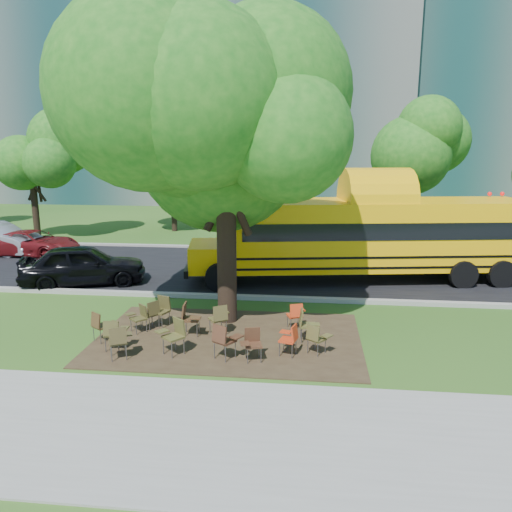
# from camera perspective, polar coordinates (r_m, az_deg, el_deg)

# --- Properties ---
(ground) EXTENTS (160.00, 160.00, 0.00)m
(ground) POSITION_cam_1_polar(r_m,az_deg,el_deg) (14.18, -6.87, -8.44)
(ground) COLOR #234916
(ground) RESTS_ON ground
(sidewalk) EXTENTS (60.00, 4.00, 0.04)m
(sidewalk) POSITION_cam_1_polar(r_m,az_deg,el_deg) (9.86, -13.79, -18.62)
(sidewalk) COLOR gray
(sidewalk) RESTS_ON ground
(dirt_patch) EXTENTS (7.00, 4.50, 0.03)m
(dirt_patch) POSITION_cam_1_polar(r_m,az_deg,el_deg) (13.53, -3.17, -9.36)
(dirt_patch) COLOR #382819
(dirt_patch) RESTS_ON ground
(asphalt_road) EXTENTS (80.00, 8.00, 0.04)m
(asphalt_road) POSITION_cam_1_polar(r_m,az_deg,el_deg) (20.74, -2.52, -1.50)
(asphalt_road) COLOR black
(asphalt_road) RESTS_ON ground
(kerb_near) EXTENTS (80.00, 0.25, 0.14)m
(kerb_near) POSITION_cam_1_polar(r_m,az_deg,el_deg) (16.93, -4.58, -4.61)
(kerb_near) COLOR gray
(kerb_near) RESTS_ON ground
(kerb_far) EXTENTS (80.00, 0.25, 0.14)m
(kerb_far) POSITION_cam_1_polar(r_m,az_deg,el_deg) (24.69, -1.07, 0.92)
(kerb_far) COLOR gray
(kerb_far) RESTS_ON ground
(building_main) EXTENTS (38.00, 16.00, 22.00)m
(building_main) POSITION_cam_1_polar(r_m,az_deg,el_deg) (50.47, -6.85, 19.28)
(building_main) COLOR slate
(building_main) RESTS_ON ground
(bg_tree_0) EXTENTS (5.20, 5.20, 7.18)m
(bg_tree_0) POSITION_cam_1_polar(r_m,az_deg,el_deg) (29.97, -24.42, 10.55)
(bg_tree_0) COLOR black
(bg_tree_0) RESTS_ON ground
(bg_tree_2) EXTENTS (4.80, 4.80, 6.62)m
(bg_tree_2) POSITION_cam_1_polar(r_m,az_deg,el_deg) (30.00, -9.56, 10.80)
(bg_tree_2) COLOR black
(bg_tree_2) RESTS_ON ground
(bg_tree_3) EXTENTS (5.60, 5.60, 7.84)m
(bg_tree_3) POSITION_cam_1_polar(r_m,az_deg,el_deg) (27.31, 16.99, 11.99)
(bg_tree_3) COLOR black
(bg_tree_3) RESTS_ON ground
(main_tree) EXTENTS (7.20, 7.20, 9.53)m
(main_tree) POSITION_cam_1_polar(r_m,az_deg,el_deg) (13.94, -3.58, 16.06)
(main_tree) COLOR black
(main_tree) RESTS_ON ground
(school_bus) EXTENTS (12.74, 4.59, 3.05)m
(school_bus) POSITION_cam_1_polar(r_m,az_deg,el_deg) (19.23, 13.00, 2.39)
(school_bus) COLOR #FFB608
(school_bus) RESTS_ON ground
(chair_0) EXTENTS (0.55, 0.52, 0.84)m
(chair_0) POSITION_cam_1_polar(r_m,az_deg,el_deg) (13.05, -15.95, -8.33)
(chair_0) COLOR #49441F
(chair_0) RESTS_ON ground
(chair_1) EXTENTS (0.71, 0.56, 0.83)m
(chair_1) POSITION_cam_1_polar(r_m,az_deg,el_deg) (13.71, -17.32, -7.41)
(chair_1) COLOR #49321A
(chair_1) RESTS_ON ground
(chair_2) EXTENTS (0.59, 0.69, 0.87)m
(chair_2) POSITION_cam_1_polar(r_m,az_deg,el_deg) (12.51, -15.39, -9.14)
(chair_2) COLOR #43391D
(chair_2) RESTS_ON ground
(chair_3) EXTENTS (0.79, 0.62, 0.92)m
(chair_3) POSITION_cam_1_polar(r_m,az_deg,el_deg) (12.53, -9.31, -8.64)
(chair_3) COLOR #504C22
(chair_3) RESTS_ON ground
(chair_4) EXTENTS (0.77, 0.61, 0.92)m
(chair_4) POSITION_cam_1_polar(r_m,az_deg,el_deg) (12.07, -3.68, -9.35)
(chair_4) COLOR #4A2A1A
(chair_4) RESTS_ON ground
(chair_5) EXTENTS (0.55, 0.59, 0.81)m
(chair_5) POSITION_cam_1_polar(r_m,az_deg,el_deg) (12.03, -0.46, -9.71)
(chair_5) COLOR #4A2B1A
(chair_5) RESTS_ON ground
(chair_6) EXTENTS (0.49, 0.63, 0.82)m
(chair_6) POSITION_cam_1_polar(r_m,az_deg,el_deg) (12.31, 3.93, -9.19)
(chair_6) COLOR red
(chair_6) RESTS_ON ground
(chair_7) EXTENTS (0.67, 0.53, 0.79)m
(chair_7) POSITION_cam_1_polar(r_m,az_deg,el_deg) (12.43, 6.92, -9.14)
(chair_7) COLOR brown
(chair_7) RESTS_ON ground
(chair_8) EXTENTS (0.56, 0.71, 0.83)m
(chair_8) POSITION_cam_1_polar(r_m,az_deg,el_deg) (14.33, -11.81, -6.22)
(chair_8) COLOR #453C1E
(chair_8) RESTS_ON ground
(chair_9) EXTENTS (0.70, 0.55, 0.88)m
(chair_9) POSITION_cam_1_polar(r_m,az_deg,el_deg) (14.48, -10.82, -5.85)
(chair_9) COLOR #49421F
(chair_9) RESTS_ON ground
(chair_10) EXTENTS (0.57, 0.60, 0.92)m
(chair_10) POSITION_cam_1_polar(r_m,az_deg,el_deg) (13.61, -7.68, -6.82)
(chair_10) COLOR #4B301B
(chair_10) RESTS_ON ground
(chair_11) EXTENTS (0.58, 0.73, 0.88)m
(chair_11) POSITION_cam_1_polar(r_m,az_deg,el_deg) (13.59, -4.19, -6.89)
(chair_11) COLOR brown
(chair_11) RESTS_ON ground
(chair_12) EXTENTS (0.55, 0.58, 0.88)m
(chair_12) POSITION_cam_1_polar(r_m,az_deg,el_deg) (13.16, 5.73, -7.57)
(chair_12) COLOR brown
(chair_12) RESTS_ON ground
(chair_13) EXTENTS (0.55, 0.61, 0.80)m
(chair_13) POSITION_cam_1_polar(r_m,az_deg,el_deg) (13.98, 4.59, -6.54)
(chair_13) COLOR red
(chair_13) RESTS_ON ground
(chair_14) EXTENTS (0.67, 0.53, 0.78)m
(chair_14) POSITION_cam_1_polar(r_m,az_deg,el_deg) (14.17, -13.19, -6.63)
(chair_14) COLOR #45401E
(chair_14) RESTS_ON ground
(black_car) EXTENTS (4.76, 3.10, 1.51)m
(black_car) POSITION_cam_1_polar(r_m,az_deg,el_deg) (19.40, -19.12, -0.96)
(black_car) COLOR black
(black_car) RESTS_ON ground
(bg_car_red) EXTENTS (4.42, 2.33, 1.18)m
(bg_car_red) POSITION_cam_1_polar(r_m,az_deg,el_deg) (25.41, -24.11, 1.35)
(bg_car_red) COLOR #5F1013
(bg_car_red) RESTS_ON ground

